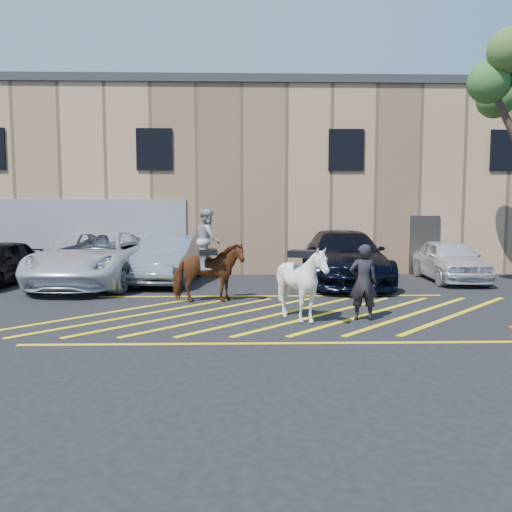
{
  "coord_description": "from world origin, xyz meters",
  "views": [
    {
      "loc": [
        -0.77,
        -11.47,
        2.33
      ],
      "look_at": [
        -0.47,
        0.2,
        1.3
      ],
      "focal_mm": 35.0,
      "sensor_mm": 36.0,
      "label": 1
    }
  ],
  "objects_px": {
    "car_silver_sedan": "(170,259)",
    "handler": "(363,282)",
    "car_white_suv": "(449,260)",
    "mounted_bay": "(208,265)",
    "saddled_white": "(302,283)",
    "car_white_pickup": "(96,258)",
    "car_blue_suv": "(343,257)"
  },
  "relations": [
    {
      "from": "car_silver_sedan",
      "to": "handler",
      "type": "distance_m",
      "value": 7.8
    },
    {
      "from": "car_white_suv",
      "to": "handler",
      "type": "relative_size",
      "value": 2.52
    },
    {
      "from": "car_white_suv",
      "to": "handler",
      "type": "height_order",
      "value": "handler"
    },
    {
      "from": "mounted_bay",
      "to": "saddled_white",
      "type": "distance_m",
      "value": 3.18
    },
    {
      "from": "car_silver_sedan",
      "to": "mounted_bay",
      "type": "relative_size",
      "value": 1.94
    },
    {
      "from": "car_white_pickup",
      "to": "handler",
      "type": "bearing_deg",
      "value": -33.36
    },
    {
      "from": "mounted_bay",
      "to": "saddled_white",
      "type": "bearing_deg",
      "value": -47.27
    },
    {
      "from": "car_white_suv",
      "to": "handler",
      "type": "bearing_deg",
      "value": -122.32
    },
    {
      "from": "car_blue_suv",
      "to": "car_white_suv",
      "type": "relative_size",
      "value": 1.42
    },
    {
      "from": "car_blue_suv",
      "to": "car_silver_sedan",
      "type": "bearing_deg",
      "value": 178.22
    },
    {
      "from": "handler",
      "to": "saddled_white",
      "type": "xyz_separation_m",
      "value": [
        -1.34,
        -0.13,
        -0.0
      ]
    },
    {
      "from": "car_blue_suv",
      "to": "mounted_bay",
      "type": "distance_m",
      "value": 5.37
    },
    {
      "from": "mounted_bay",
      "to": "saddled_white",
      "type": "xyz_separation_m",
      "value": [
        2.16,
        -2.33,
        -0.15
      ]
    },
    {
      "from": "handler",
      "to": "car_blue_suv",
      "type": "bearing_deg",
      "value": -92.31
    },
    {
      "from": "mounted_bay",
      "to": "saddled_white",
      "type": "height_order",
      "value": "mounted_bay"
    },
    {
      "from": "car_white_pickup",
      "to": "saddled_white",
      "type": "relative_size",
      "value": 3.47
    },
    {
      "from": "car_silver_sedan",
      "to": "car_white_suv",
      "type": "xyz_separation_m",
      "value": [
        9.42,
        0.08,
        -0.06
      ]
    },
    {
      "from": "car_white_suv",
      "to": "mounted_bay",
      "type": "relative_size",
      "value": 1.72
    },
    {
      "from": "car_white_suv",
      "to": "mounted_bay",
      "type": "distance_m",
      "value": 8.78
    },
    {
      "from": "car_white_pickup",
      "to": "car_blue_suv",
      "type": "bearing_deg",
      "value": 4.45
    },
    {
      "from": "saddled_white",
      "to": "handler",
      "type": "bearing_deg",
      "value": 5.33
    },
    {
      "from": "car_silver_sedan",
      "to": "handler",
      "type": "relative_size",
      "value": 2.83
    },
    {
      "from": "car_blue_suv",
      "to": "car_white_suv",
      "type": "distance_m",
      "value": 3.74
    },
    {
      "from": "car_blue_suv",
      "to": "mounted_bay",
      "type": "relative_size",
      "value": 2.45
    },
    {
      "from": "mounted_bay",
      "to": "car_blue_suv",
      "type": "bearing_deg",
      "value": 38.76
    },
    {
      "from": "handler",
      "to": "saddled_white",
      "type": "height_order",
      "value": "handler"
    },
    {
      "from": "car_white_pickup",
      "to": "car_blue_suv",
      "type": "xyz_separation_m",
      "value": [
        7.98,
        0.19,
        -0.01
      ]
    },
    {
      "from": "car_white_pickup",
      "to": "car_silver_sedan",
      "type": "xyz_separation_m",
      "value": [
        2.26,
        0.59,
        -0.09
      ]
    },
    {
      "from": "car_white_pickup",
      "to": "car_white_suv",
      "type": "xyz_separation_m",
      "value": [
        11.68,
        0.66,
        -0.16
      ]
    },
    {
      "from": "car_silver_sedan",
      "to": "mounted_bay",
      "type": "height_order",
      "value": "mounted_bay"
    },
    {
      "from": "car_silver_sedan",
      "to": "car_blue_suv",
      "type": "bearing_deg",
      "value": 1.2
    },
    {
      "from": "car_blue_suv",
      "to": "mounted_bay",
      "type": "bearing_deg",
      "value": -139.07
    }
  ]
}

